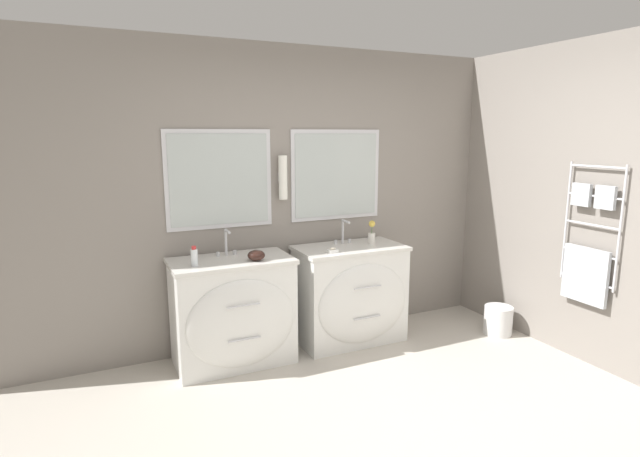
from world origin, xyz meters
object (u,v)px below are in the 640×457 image
object	(u,v)px
vanity_right	(351,293)
waste_bin	(498,320)
amenity_bowl	(256,255)
toiletry_bottle	(194,257)
vanity_left	(234,311)
flower_vase	(372,234)

from	to	relation	value
vanity_right	waste_bin	distance (m)	1.44
amenity_bowl	vanity_right	bearing A→B (deg)	5.67
toiletry_bottle	waste_bin	distance (m)	2.86
vanity_left	flower_vase	bearing A→B (deg)	2.15
vanity_left	flower_vase	world-z (taller)	flower_vase
vanity_right	toiletry_bottle	xyz separation A→B (m)	(-1.38, -0.05, 0.50)
toiletry_bottle	flower_vase	world-z (taller)	flower_vase
vanity_right	flower_vase	bearing A→B (deg)	12.02
toiletry_bottle	vanity_right	bearing A→B (deg)	2.23
vanity_right	flower_vase	world-z (taller)	flower_vase
toiletry_bottle	flower_vase	bearing A→B (deg)	3.65
vanity_right	amenity_bowl	bearing A→B (deg)	-174.33
vanity_right	flower_vase	distance (m)	0.57
vanity_left	flower_vase	xyz separation A→B (m)	(1.31, 0.05, 0.52)
toiletry_bottle	amenity_bowl	distance (m)	0.48
vanity_right	waste_bin	size ratio (longest dim) A/B	3.63
vanity_right	waste_bin	xyz separation A→B (m)	(1.33, -0.45, -0.31)
toiletry_bottle	amenity_bowl	size ratio (longest dim) A/B	1.12
amenity_bowl	flower_vase	distance (m)	1.15
vanity_left	vanity_right	distance (m)	1.08
flower_vase	waste_bin	distance (m)	1.46
vanity_right	toiletry_bottle	size ratio (longest dim) A/B	6.25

